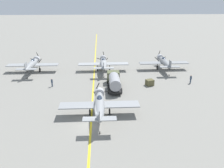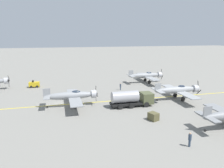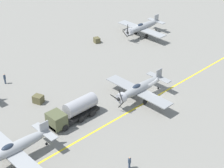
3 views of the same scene
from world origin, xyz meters
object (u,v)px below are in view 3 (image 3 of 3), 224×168
Objects in this scene: airplane_mid_center at (140,88)px; ground_crew_inspecting at (5,78)px; fuel_tanker at (73,111)px; airplane_near_right at (142,27)px; airplane_far_center at (14,149)px; supply_crate_by_tanker at (38,99)px; ground_crew_walking at (129,162)px; supply_crate_mid_lane at (97,40)px.

airplane_mid_center is 22.66m from ground_crew_inspecting.
fuel_tanker reaches higher than ground_crew_inspecting.
fuel_tanker is (2.87, 10.76, -0.50)m from airplane_mid_center.
airplane_near_right is at bearing -65.23° from fuel_tanker.
fuel_tanker is (1.89, -10.63, -0.50)m from airplane_far_center.
ground_crew_walking is at bearing 178.74° from supply_crate_by_tanker.
ground_crew_inspecting is at bearing 78.21° from airplane_near_right.
fuel_tanker is 27.40m from supply_crate_mid_lane.
airplane_near_right is 31.74m from ground_crew_inspecting.
airplane_near_right is at bearing -113.90° from supply_crate_mid_lane.
supply_crate_mid_lane is (19.86, -31.29, -1.48)m from airplane_far_center.
airplane_near_right reaches higher than supply_crate_by_tanker.
airplane_mid_center is 7.05× the size of ground_crew_walking.
airplane_far_center reaches higher than ground_crew_walking.
airplane_near_right is 1.00× the size of airplane_far_center.
airplane_far_center is at bearing 153.43° from ground_crew_inspecting.
supply_crate_mid_lane is at bearing -12.71° from airplane_mid_center.
fuel_tanker is (-13.84, 29.99, -0.50)m from airplane_near_right.
airplane_far_center is (-15.73, 40.62, 0.00)m from airplane_near_right.
airplane_mid_center is 15.51m from ground_crew_walking.
airplane_far_center is at bearing 41.23° from ground_crew_walking.
supply_crate_mid_lane is at bearing -47.60° from airplane_far_center.
airplane_mid_center is 6.67× the size of ground_crew_inspecting.
fuel_tanker is 12.48m from ground_crew_walking.
airplane_near_right is 40.94m from ground_crew_walking.
fuel_tanker is at bearing 106.98° from airplane_near_right.
supply_crate_by_tanker is (-6.53, 30.99, -1.40)m from airplane_near_right.
ground_crew_inspecting is at bearing -16.57° from airplane_far_center.
airplane_far_center is at bearing 100.07° from fuel_tanker.
supply_crate_by_tanker is at bearing 116.20° from supply_crate_mid_lane.
ground_crew_walking reaches higher than supply_crate_by_tanker.
ground_crew_walking is (-26.22, 31.42, -1.08)m from airplane_near_right.
airplane_mid_center reaches higher than supply_crate_by_tanker.
airplane_far_center is 10.81m from fuel_tanker.
airplane_near_right is 7.05× the size of ground_crew_walking.
airplane_near_right reaches higher than supply_crate_mid_lane.
airplane_near_right is 8.18× the size of supply_crate_by_tanker.
fuel_tanker is 16.14m from ground_crew_inspecting.
airplane_far_center is 1.50× the size of fuel_tanker.
airplane_far_center reaches higher than ground_crew_inspecting.
ground_crew_walking is (-9.51, 12.20, -1.08)m from airplane_mid_center.
airplane_near_right reaches higher than airplane_far_center.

